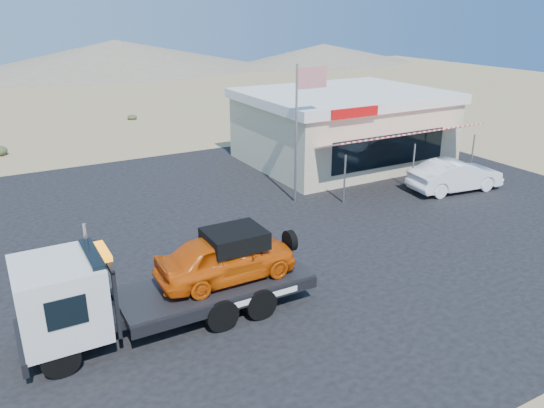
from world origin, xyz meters
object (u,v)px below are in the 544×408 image
object	(u,v)px
tow_truck	(165,278)
jerky_store	(342,126)
white_sedan	(455,175)
flagpole	(301,118)

from	to	relation	value
tow_truck	jerky_store	xyz separation A→B (m)	(13.96, 11.10, 0.59)
white_sedan	flagpole	bearing A→B (deg)	78.76
white_sedan	flagpole	xyz separation A→B (m)	(-7.15, 2.40, 3.00)
tow_truck	white_sedan	xyz separation A→B (m)	(15.54, 4.23, -0.64)
white_sedan	jerky_store	world-z (taller)	jerky_store
white_sedan	jerky_store	bearing A→B (deg)	20.27
jerky_store	flagpole	distance (m)	7.36
tow_truck	white_sedan	bearing A→B (deg)	15.22
flagpole	jerky_store	bearing A→B (deg)	38.79
white_sedan	tow_truck	bearing A→B (deg)	112.52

